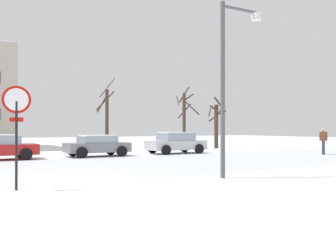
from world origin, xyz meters
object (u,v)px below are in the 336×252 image
parked_car_silver (176,143)px  pedestrian_crossing (323,139)px  parked_car_gray (97,145)px  stop_sign (16,117)px  street_lamp (230,71)px

parked_car_silver → pedestrian_crossing: (7.77, -5.75, 0.26)m
parked_car_gray → parked_car_silver: (5.56, -0.03, 0.06)m
stop_sign → pedestrian_crossing: size_ratio=1.69×
parked_car_silver → pedestrian_crossing: 9.67m
street_lamp → parked_car_gray: street_lamp is taller
stop_sign → street_lamp: (6.83, -0.78, 1.67)m
parked_car_silver → pedestrian_crossing: size_ratio=2.37×
street_lamp → pedestrian_crossing: (12.57, 5.90, -2.70)m
parked_car_gray → pedestrian_crossing: (13.34, -5.79, 0.32)m
street_lamp → parked_car_gray: (-0.77, 11.68, -3.02)m
street_lamp → parked_car_silver: (4.79, 11.65, -2.95)m
parked_car_silver → parked_car_gray: bearing=179.7°
street_lamp → parked_car_silver: 12.94m
stop_sign → parked_car_silver: stop_sign is taller
stop_sign → parked_car_gray: 12.55m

